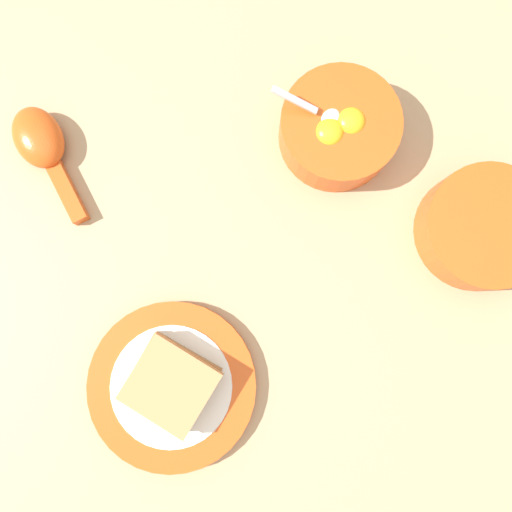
# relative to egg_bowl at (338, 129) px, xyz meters

# --- Properties ---
(ground_plane) EXTENTS (3.00, 3.00, 0.00)m
(ground_plane) POSITION_rel_egg_bowl_xyz_m (0.13, -0.05, -0.03)
(ground_plane) COLOR tan
(egg_bowl) EXTENTS (0.13, 0.14, 0.08)m
(egg_bowl) POSITION_rel_egg_bowl_xyz_m (0.00, 0.00, 0.00)
(egg_bowl) COLOR #DB5119
(egg_bowl) RESTS_ON ground_plane
(toast_plate) EXTENTS (0.19, 0.19, 0.02)m
(toast_plate) POSITION_rel_egg_bowl_xyz_m (0.33, 0.07, -0.02)
(toast_plate) COLOR #DB5119
(toast_plate) RESTS_ON ground_plane
(toast_sandwich) EXTENTS (0.10, 0.10, 0.03)m
(toast_sandwich) POSITION_rel_egg_bowl_xyz_m (0.33, 0.07, 0.00)
(toast_sandwich) COLOR #9E7042
(toast_sandwich) RESTS_ON toast_plate
(soup_spoon) EXTENTS (0.08, 0.15, 0.03)m
(soup_spoon) POSITION_rel_egg_bowl_xyz_m (0.25, -0.23, -0.01)
(soup_spoon) COLOR #DB5119
(soup_spoon) RESTS_ON ground_plane
(congee_bowl) EXTENTS (0.14, 0.14, 0.05)m
(congee_bowl) POSITION_rel_egg_bowl_xyz_m (-0.03, 0.19, -0.00)
(congee_bowl) COLOR #DB5119
(congee_bowl) RESTS_ON ground_plane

